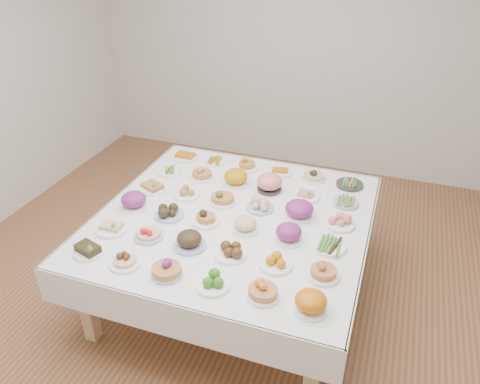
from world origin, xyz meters
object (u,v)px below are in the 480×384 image
(dish_18, at_px, (152,185))
(dish_35, at_px, (350,184))
(display_table, at_px, (233,224))
(dish_0, at_px, (88,249))

(dish_18, height_order, dish_35, dish_18)
(display_table, relative_size, dish_18, 9.10)
(dish_18, relative_size, dish_35, 0.99)
(display_table, distance_m, dish_0, 1.08)
(dish_35, bearing_deg, dish_0, -135.03)
(display_table, xyz_separation_m, dish_0, (-0.76, -0.75, 0.11))
(display_table, bearing_deg, dish_0, -135.13)
(display_table, distance_m, dish_35, 1.08)
(display_table, relative_size, dish_0, 10.52)
(dish_18, xyz_separation_m, dish_35, (1.53, 0.62, -0.03))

